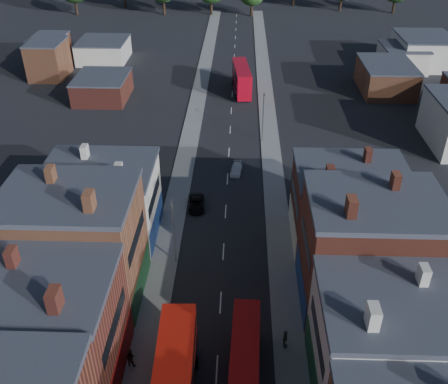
# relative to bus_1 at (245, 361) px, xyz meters

# --- Properties ---
(pavement_west) EXTENTS (3.00, 200.00, 0.12)m
(pavement_west) POSITION_rel_bus_1_xyz_m (-8.86, 34.95, -2.31)
(pavement_west) COLOR gray
(pavement_west) RESTS_ON ground
(pavement_east) EXTENTS (3.00, 200.00, 0.12)m
(pavement_east) POSITION_rel_bus_1_xyz_m (4.14, 34.95, -2.31)
(pavement_east) COLOR gray
(pavement_east) RESTS_ON ground
(lamp_post_2) EXTENTS (0.25, 0.70, 8.12)m
(lamp_post_2) POSITION_rel_bus_1_xyz_m (-7.56, 14.95, 2.34)
(lamp_post_2) COLOR slate
(lamp_post_2) RESTS_ON ground
(lamp_post_3) EXTENTS (0.25, 0.70, 8.12)m
(lamp_post_3) POSITION_rel_bus_1_xyz_m (2.84, 44.95, 2.34)
(lamp_post_3) COLOR slate
(lamp_post_3) RESTS_ON ground
(bus_1) EXTENTS (2.86, 10.24, 4.39)m
(bus_1) POSITION_rel_bus_1_xyz_m (0.00, 0.00, 0.00)
(bus_1) COLOR #A00A09
(bus_1) RESTS_ON ground
(bus_2) EXTENTS (3.93, 12.11, 5.13)m
(bus_2) POSITION_rel_bus_1_xyz_m (-0.59, 66.28, 0.40)
(bus_2) COLOR #AB0717
(bus_2) RESTS_ON ground
(car_2) EXTENTS (2.37, 4.50, 1.21)m
(car_2) POSITION_rel_bus_1_xyz_m (-6.16, 25.78, -1.76)
(car_2) COLOR black
(car_2) RESTS_ON ground
(car_3) EXTENTS (1.87, 3.83, 1.07)m
(car_3) POSITION_rel_bus_1_xyz_m (-1.16, 34.84, -1.83)
(car_3) COLOR white
(car_3) RESTS_ON ground
(ped_1) EXTENTS (0.99, 0.65, 1.89)m
(ped_1) POSITION_rel_bus_1_xyz_m (-9.85, 1.09, -1.31)
(ped_1) COLOR #3A1A17
(ped_1) RESTS_ON pavement_west
(ped_3) EXTENTS (0.88, 1.27, 1.97)m
(ped_3) POSITION_rel_bus_1_xyz_m (3.67, 3.60, -1.26)
(ped_3) COLOR #635C55
(ped_3) RESTS_ON pavement_east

